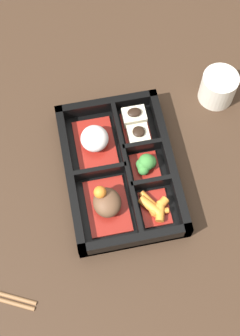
{
  "coord_description": "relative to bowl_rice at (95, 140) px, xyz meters",
  "views": [
    {
      "loc": [
        -0.32,
        0.06,
        0.78
      ],
      "look_at": [
        0.0,
        0.0,
        0.03
      ],
      "focal_mm": 50.0,
      "sensor_mm": 36.0,
      "label": 1
    }
  ],
  "objects": [
    {
      "name": "bento_base",
      "position": [
        -0.06,
        -0.03,
        -0.02
      ],
      "size": [
        0.28,
        0.19,
        0.01
      ],
      "color": "black",
      "rests_on": "ground_plane"
    },
    {
      "name": "bowl_carrots",
      "position": [
        -0.14,
        -0.08,
        -0.01
      ],
      "size": [
        0.06,
        0.05,
        0.02
      ],
      "color": "maroon",
      "rests_on": "bento_base"
    },
    {
      "name": "bowl_rice",
      "position": [
        0.0,
        0.0,
        0.0
      ],
      "size": [
        0.1,
        0.07,
        0.04
      ],
      "color": "maroon",
      "rests_on": "bento_base"
    },
    {
      "name": "ground_plane",
      "position": [
        -0.06,
        -0.03,
        -0.03
      ],
      "size": [
        3.0,
        3.0,
        0.0
      ],
      "primitive_type": "plane",
      "color": "#382619"
    },
    {
      "name": "bento_rim",
      "position": [
        -0.06,
        -0.04,
        -0.01
      ],
      "size": [
        0.28,
        0.19,
        0.04
      ],
      "color": "black",
      "rests_on": "ground_plane"
    },
    {
      "name": "bowl_stew",
      "position": [
        -0.12,
        0.0,
        0.0
      ],
      "size": [
        0.1,
        0.07,
        0.05
      ],
      "color": "maroon",
      "rests_on": "bento_base"
    },
    {
      "name": "bowl_tofu",
      "position": [
        0.02,
        -0.08,
        -0.0
      ],
      "size": [
        0.07,
        0.05,
        0.04
      ],
      "color": "maroon",
      "rests_on": "bento_base"
    },
    {
      "name": "bowl_greens",
      "position": [
        -0.06,
        -0.08,
        -0.0
      ],
      "size": [
        0.05,
        0.05,
        0.04
      ],
      "color": "maroon",
      "rests_on": "bento_base"
    },
    {
      "name": "tea_cup",
      "position": [
        0.06,
        -0.25,
        0.0
      ],
      "size": [
        0.07,
        0.07,
        0.06
      ],
      "color": "beige",
      "rests_on": "ground_plane"
    }
  ]
}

